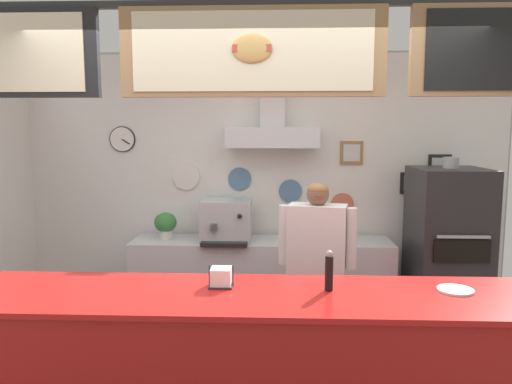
{
  "coord_description": "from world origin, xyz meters",
  "views": [
    {
      "loc": [
        0.13,
        -2.87,
        1.96
      ],
      "look_at": [
        -0.01,
        0.66,
        1.51
      ],
      "focal_mm": 34.18,
      "sensor_mm": 36.0,
      "label": 1
    }
  ],
  "objects_px": {
    "condiment_plate": "(455,290)",
    "napkin_holder": "(221,278)",
    "espresso_machine": "(227,220)",
    "potted_sage": "(165,224)",
    "shop_worker": "(316,278)",
    "pizza_oven": "(446,255)",
    "pepper_grinder": "(329,271)",
    "potted_rosemary": "(314,230)"
  },
  "relations": [
    {
      "from": "shop_worker",
      "to": "condiment_plate",
      "type": "distance_m",
      "value": 1.24
    },
    {
      "from": "potted_sage",
      "to": "espresso_machine",
      "type": "bearing_deg",
      "value": -5.12
    },
    {
      "from": "potted_sage",
      "to": "condiment_plate",
      "type": "height_order",
      "value": "potted_sage"
    },
    {
      "from": "espresso_machine",
      "to": "potted_sage",
      "type": "relative_size",
      "value": 1.96
    },
    {
      "from": "pepper_grinder",
      "to": "napkin_holder",
      "type": "xyz_separation_m",
      "value": [
        -0.6,
        0.05,
        -0.06
      ]
    },
    {
      "from": "potted_rosemary",
      "to": "shop_worker",
      "type": "bearing_deg",
      "value": -93.09
    },
    {
      "from": "potted_sage",
      "to": "pepper_grinder",
      "type": "bearing_deg",
      "value": -56.58
    },
    {
      "from": "pepper_grinder",
      "to": "condiment_plate",
      "type": "bearing_deg",
      "value": 1.61
    },
    {
      "from": "shop_worker",
      "to": "napkin_holder",
      "type": "relative_size",
      "value": 11.1
    },
    {
      "from": "pizza_oven",
      "to": "condiment_plate",
      "type": "relative_size",
      "value": 8.86
    },
    {
      "from": "potted_rosemary",
      "to": "condiment_plate",
      "type": "relative_size",
      "value": 1.03
    },
    {
      "from": "potted_rosemary",
      "to": "condiment_plate",
      "type": "xyz_separation_m",
      "value": [
        0.62,
        -2.04,
        0.09
      ]
    },
    {
      "from": "pizza_oven",
      "to": "potted_sage",
      "type": "relative_size",
      "value": 6.51
    },
    {
      "from": "potted_rosemary",
      "to": "pepper_grinder",
      "type": "height_order",
      "value": "pepper_grinder"
    },
    {
      "from": "pizza_oven",
      "to": "shop_worker",
      "type": "xyz_separation_m",
      "value": [
        -1.27,
        -0.84,
        0.02
      ]
    },
    {
      "from": "pizza_oven",
      "to": "potted_rosemary",
      "type": "relative_size",
      "value": 8.62
    },
    {
      "from": "shop_worker",
      "to": "espresso_machine",
      "type": "height_order",
      "value": "shop_worker"
    },
    {
      "from": "condiment_plate",
      "to": "napkin_holder",
      "type": "xyz_separation_m",
      "value": [
        -1.29,
        0.03,
        0.04
      ]
    },
    {
      "from": "shop_worker",
      "to": "condiment_plate",
      "type": "xyz_separation_m",
      "value": [
        0.67,
        -1.0,
        0.26
      ]
    },
    {
      "from": "napkin_holder",
      "to": "condiment_plate",
      "type": "bearing_deg",
      "value": -1.45
    },
    {
      "from": "espresso_machine",
      "to": "potted_sage",
      "type": "distance_m",
      "value": 0.62
    },
    {
      "from": "shop_worker",
      "to": "condiment_plate",
      "type": "relative_size",
      "value": 8.08
    },
    {
      "from": "shop_worker",
      "to": "condiment_plate",
      "type": "height_order",
      "value": "shop_worker"
    },
    {
      "from": "shop_worker",
      "to": "condiment_plate",
      "type": "bearing_deg",
      "value": 135.9
    },
    {
      "from": "condiment_plate",
      "to": "pepper_grinder",
      "type": "xyz_separation_m",
      "value": [
        -0.69,
        -0.02,
        0.11
      ]
    },
    {
      "from": "potted_sage",
      "to": "pepper_grinder",
      "type": "xyz_separation_m",
      "value": [
        1.39,
        -2.1,
        0.16
      ]
    },
    {
      "from": "espresso_machine",
      "to": "potted_sage",
      "type": "xyz_separation_m",
      "value": [
        -0.61,
        0.06,
        -0.05
      ]
    },
    {
      "from": "pizza_oven",
      "to": "napkin_holder",
      "type": "bearing_deg",
      "value": -136.2
    },
    {
      "from": "pizza_oven",
      "to": "napkin_holder",
      "type": "xyz_separation_m",
      "value": [
        -1.89,
        -1.81,
        0.32
      ]
    },
    {
      "from": "potted_rosemary",
      "to": "condiment_plate",
      "type": "distance_m",
      "value": 2.13
    },
    {
      "from": "espresso_machine",
      "to": "pizza_oven",
      "type": "bearing_deg",
      "value": -5.24
    },
    {
      "from": "espresso_machine",
      "to": "potted_sage",
      "type": "height_order",
      "value": "espresso_machine"
    },
    {
      "from": "potted_rosemary",
      "to": "napkin_holder",
      "type": "distance_m",
      "value": 2.12
    },
    {
      "from": "shop_worker",
      "to": "espresso_machine",
      "type": "relative_size",
      "value": 3.04
    },
    {
      "from": "espresso_machine",
      "to": "condiment_plate",
      "type": "xyz_separation_m",
      "value": [
        1.47,
        -2.03,
        0.01
      ]
    },
    {
      "from": "potted_rosemary",
      "to": "napkin_holder",
      "type": "relative_size",
      "value": 1.41
    },
    {
      "from": "pizza_oven",
      "to": "potted_rosemary",
      "type": "height_order",
      "value": "pizza_oven"
    },
    {
      "from": "shop_worker",
      "to": "napkin_holder",
      "type": "xyz_separation_m",
      "value": [
        -0.62,
        -0.97,
        0.3
      ]
    },
    {
      "from": "shop_worker",
      "to": "potted_sage",
      "type": "bearing_deg",
      "value": -25.5
    },
    {
      "from": "potted_sage",
      "to": "pizza_oven",
      "type": "bearing_deg",
      "value": -5.22
    },
    {
      "from": "condiment_plate",
      "to": "napkin_holder",
      "type": "relative_size",
      "value": 1.37
    },
    {
      "from": "shop_worker",
      "to": "napkin_holder",
      "type": "distance_m",
      "value": 1.19
    }
  ]
}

